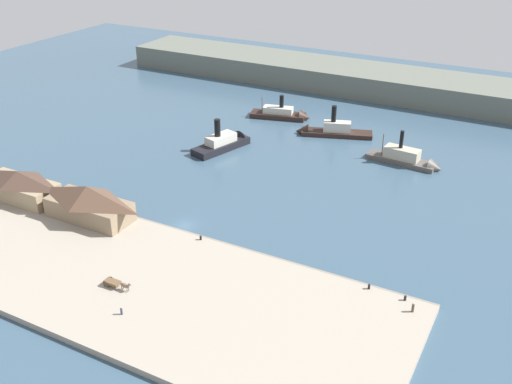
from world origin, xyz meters
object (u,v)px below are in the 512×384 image
(pedestrian_near_east_shed, at_px, (121,311))
(ferry_outer_harbor, at_px, (226,142))
(ferry_shed_east_terminal, at_px, (19,185))
(ferry_moored_east, at_px, (328,131))
(ferry_approaching_west, at_px, (409,160))
(pedestrian_by_tram, at_px, (413,308))
(horse_cart, at_px, (117,283))
(mooring_post_center_east, at_px, (405,298))
(mooring_post_east, at_px, (369,287))
(mooring_post_west, at_px, (201,238))
(ferry_mid_harbor, at_px, (285,114))
(ferry_shed_central_terminal, at_px, (89,202))

(pedestrian_near_east_shed, xyz_separation_m, ferry_outer_harbor, (-22.73, 72.42, -0.20))
(ferry_shed_east_terminal, relative_size, ferry_moored_east, 0.84)
(ferry_approaching_west, bearing_deg, pedestrian_by_tram, -74.39)
(ferry_shed_east_terminal, height_order, horse_cart, ferry_shed_east_terminal)
(mooring_post_center_east, bearing_deg, mooring_post_east, 178.08)
(mooring_post_west, distance_m, ferry_moored_east, 68.57)
(pedestrian_by_tram, relative_size, ferry_approaching_west, 0.09)
(pedestrian_near_east_shed, relative_size, ferry_moored_east, 0.07)
(pedestrian_near_east_shed, bearing_deg, horse_cart, 135.48)
(mooring_post_west, xyz_separation_m, ferry_approaching_west, (26.76, 58.97, -0.19))
(ferry_shed_east_terminal, distance_m, ferry_mid_harbor, 84.83)
(horse_cart, bearing_deg, pedestrian_by_tram, 20.53)
(horse_cart, bearing_deg, mooring_post_east, 27.62)
(pedestrian_by_tram, distance_m, ferry_outer_harbor, 81.67)
(ferry_shed_east_terminal, distance_m, mooring_post_east, 81.85)
(pedestrian_by_tram, bearing_deg, mooring_post_west, 176.63)
(ferry_approaching_west, distance_m, ferry_moored_east, 28.49)
(ferry_shed_east_terminal, height_order, ferry_approaching_west, ferry_approaching_west)
(mooring_post_center_east, height_order, ferry_moored_east, ferry_moored_east)
(mooring_post_east, relative_size, ferry_approaching_west, 0.04)
(ferry_shed_east_terminal, xyz_separation_m, mooring_post_west, (46.27, 4.10, -2.99))
(pedestrian_near_east_shed, bearing_deg, mooring_post_east, 37.58)
(ferry_shed_central_terminal, relative_size, mooring_post_center_east, 21.29)
(pedestrian_near_east_shed, xyz_separation_m, ferry_approaching_west, (25.54, 85.16, -0.43))
(ferry_mid_harbor, bearing_deg, ferry_shed_east_terminal, -110.02)
(horse_cart, bearing_deg, mooring_post_west, 78.09)
(mooring_post_center_east, xyz_separation_m, ferry_approaching_west, (-15.23, 59.07, -0.19))
(ferry_shed_east_terminal, relative_size, horse_cart, 3.28)
(mooring_post_west, relative_size, ferry_approaching_west, 0.04)
(horse_cart, distance_m, ferry_approaching_west, 85.53)
(pedestrian_near_east_shed, height_order, ferry_outer_harbor, ferry_outer_harbor)
(ferry_mid_harbor, bearing_deg, mooring_post_east, -55.07)
(ferry_shed_east_terminal, bearing_deg, ferry_moored_east, 57.55)
(mooring_post_east, height_order, ferry_outer_harbor, ferry_outer_harbor)
(ferry_shed_east_terminal, height_order, ferry_moored_east, ferry_moored_east)
(mooring_post_center_east, bearing_deg, ferry_shed_central_terminal, -176.94)
(mooring_post_west, relative_size, ferry_outer_harbor, 0.05)
(ferry_shed_east_terminal, bearing_deg, mooring_post_west, 5.06)
(ferry_shed_central_terminal, xyz_separation_m, mooring_post_east, (61.25, 3.84, -3.44))
(ferry_outer_harbor, bearing_deg, pedestrian_by_tram, -36.71)
(mooring_post_center_east, bearing_deg, pedestrian_by_tram, -51.72)
(ferry_mid_harbor, bearing_deg, ferry_outer_harbor, -98.27)
(mooring_post_east, distance_m, ferry_outer_harbor, 73.26)
(ferry_shed_central_terminal, distance_m, pedestrian_by_tram, 69.86)
(ferry_shed_central_terminal, distance_m, mooring_post_west, 26.32)
(ferry_shed_central_terminal, height_order, ferry_mid_harbor, ferry_shed_central_terminal)
(ferry_shed_east_terminal, distance_m, pedestrian_by_tram, 90.27)
(ferry_outer_harbor, bearing_deg, pedestrian_near_east_shed, -72.57)
(horse_cart, distance_m, ferry_moored_east, 89.36)
(mooring_post_west, xyz_separation_m, ferry_moored_east, (-0.06, 68.57, -0.28))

